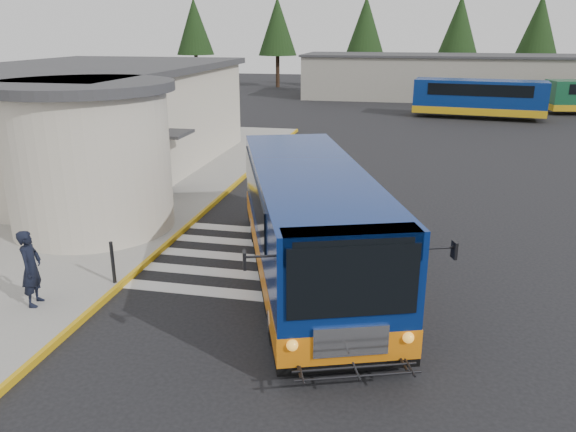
% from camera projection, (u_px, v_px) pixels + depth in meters
% --- Properties ---
extents(ground, '(140.00, 140.00, 0.00)m').
position_uv_depth(ground, '(296.00, 251.00, 17.25)').
color(ground, black).
rests_on(ground, ground).
extents(sidewalk, '(10.00, 34.00, 0.15)m').
position_uv_depth(sidewalk, '(97.00, 196.00, 22.69)').
color(sidewalk, gray).
rests_on(sidewalk, ground).
extents(curb_strip, '(0.12, 34.00, 0.16)m').
position_uv_depth(curb_strip, '(214.00, 203.00, 21.73)').
color(curb_strip, gold).
rests_on(curb_strip, ground).
extents(station_building, '(12.70, 18.70, 4.80)m').
position_uv_depth(station_building, '(88.00, 122.00, 24.96)').
color(station_building, beige).
rests_on(station_building, ground).
extents(crosswalk, '(8.00, 5.35, 0.01)m').
position_uv_depth(crosswalk, '(275.00, 260.00, 16.60)').
color(crosswalk, silver).
rests_on(crosswalk, ground).
extents(depot_building, '(26.40, 8.40, 4.20)m').
position_uv_depth(depot_building, '(440.00, 77.00, 54.40)').
color(depot_building, gray).
rests_on(depot_building, ground).
extents(tree_line, '(58.40, 4.40, 10.00)m').
position_uv_depth(tree_line, '(443.00, 26.00, 60.29)').
color(tree_line, black).
rests_on(tree_line, ground).
extents(transit_bus, '(6.42, 11.09, 3.05)m').
position_uv_depth(transit_bus, '(309.00, 227.00, 15.03)').
color(transit_bus, navy).
rests_on(transit_bus, ground).
extents(pedestrian_a, '(0.58, 0.76, 1.89)m').
position_uv_depth(pedestrian_a, '(31.00, 268.00, 13.35)').
color(pedestrian_a, black).
rests_on(pedestrian_a, sidewalk).
extents(pedestrian_b, '(0.71, 0.87, 1.67)m').
position_uv_depth(pedestrian_b, '(132.00, 210.00, 18.03)').
color(pedestrian_b, black).
rests_on(pedestrian_b, sidewalk).
extents(bollard, '(0.09, 0.09, 1.15)m').
position_uv_depth(bollard, '(113.00, 262.00, 14.61)').
color(bollard, black).
rests_on(bollard, sidewalk).
extents(far_bus_a, '(9.85, 3.91, 2.47)m').
position_uv_depth(far_bus_a, '(479.00, 97.00, 42.51)').
color(far_bus_a, navy).
rests_on(far_bus_a, ground).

